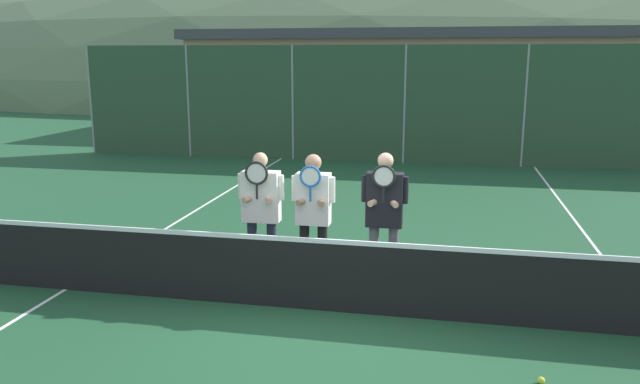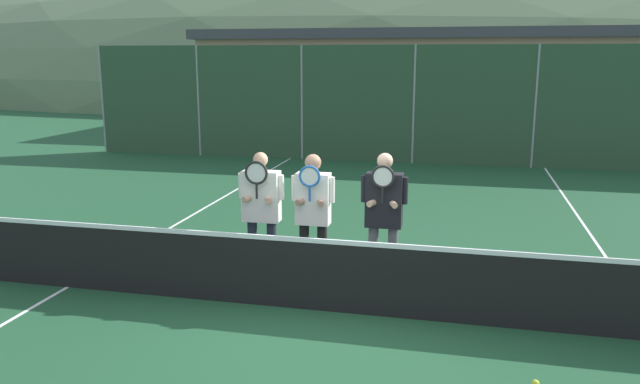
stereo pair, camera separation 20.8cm
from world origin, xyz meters
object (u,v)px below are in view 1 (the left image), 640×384
Objects in this scene: car_far_left at (247,118)px; player_center_left at (313,209)px; car_center at (566,123)px; tennis_ball_on_court at (541,380)px; car_left_of_center at (405,120)px; player_leftmost at (261,207)px; player_center_right at (384,211)px.

player_center_left is at bearing -68.35° from car_far_left.
car_center is 15.66m from tennis_ball_on_court.
car_left_of_center is (0.28, 13.17, -0.13)m from player_center_left.
car_far_left is at bearing 108.90° from player_leftmost.
player_center_right is at bearing 0.04° from player_center_left.
player_leftmost reaches higher than car_far_left.
player_leftmost is 1.00× the size of player_center_left.
car_center is at bearing 2.08° from car_far_left.
car_center is (5.08, 0.16, -0.00)m from car_left_of_center.
car_left_of_center is at bearing -178.24° from car_center.
car_center is at bearing 71.59° from player_center_right.
car_center is at bearing 65.55° from player_leftmost.
player_center_left is at bearing 141.82° from tennis_ball_on_court.
player_leftmost is 4.05m from tennis_ball_on_court.
player_center_right reaches higher than car_far_left.
player_center_left is 3.49m from tennis_ball_on_court.
player_leftmost is 13.70m from car_far_left.
tennis_ball_on_court is (7.77, -15.01, -0.85)m from car_far_left.
car_left_of_center is (0.99, 13.18, -0.13)m from player_leftmost.
player_center_left is (0.70, 0.01, -0.00)m from player_leftmost.
player_center_right is at bearing 129.48° from tennis_ball_on_court.
car_far_left is (-6.06, 12.95, -0.18)m from player_center_right.
player_center_left reaches higher than tennis_ball_on_court.
player_center_left is 0.37× the size of car_far_left.
player_leftmost is at bearing -71.10° from car_far_left.
player_center_right is 0.38× the size of car_far_left.
car_far_left is at bearing 117.35° from tennis_ball_on_court.
car_center reaches higher than tennis_ball_on_court.
tennis_ball_on_court is at bearing -62.65° from car_far_left.
player_leftmost is at bearing -179.32° from player_center_left.
car_far_left is 1.17× the size of car_center.
player_center_right is at bearing -87.20° from car_left_of_center.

